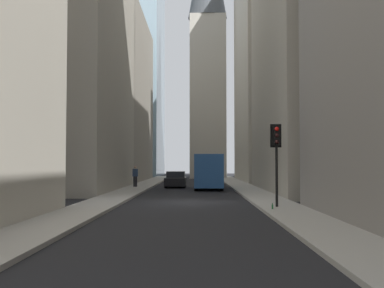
{
  "coord_description": "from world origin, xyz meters",
  "views": [
    {
      "loc": [
        -25.6,
        -0.53,
        2.18
      ],
      "look_at": [
        18.76,
        -0.0,
        3.98
      ],
      "focal_mm": 43.08,
      "sensor_mm": 36.0,
      "label": 1
    }
  ],
  "objects_px": {
    "discarded_bottle": "(272,207)",
    "sedan_black": "(176,180)",
    "traffic_light_foreground": "(276,146)",
    "delivery_truck": "(208,171)",
    "pedestrian": "(135,175)"
  },
  "relations": [
    {
      "from": "sedan_black",
      "to": "traffic_light_foreground",
      "type": "distance_m",
      "value": 20.23
    },
    {
      "from": "discarded_bottle",
      "to": "sedan_black",
      "type": "bearing_deg",
      "value": 14.34
    },
    {
      "from": "discarded_bottle",
      "to": "delivery_truck",
      "type": "bearing_deg",
      "value": 7.89
    },
    {
      "from": "pedestrian",
      "to": "discarded_bottle",
      "type": "bearing_deg",
      "value": -155.49
    },
    {
      "from": "traffic_light_foreground",
      "to": "pedestrian",
      "type": "xyz_separation_m",
      "value": [
        17.73,
        9.0,
        -1.87
      ]
    },
    {
      "from": "traffic_light_foreground",
      "to": "discarded_bottle",
      "type": "xyz_separation_m",
      "value": [
        -1.16,
        0.39,
        -2.73
      ]
    },
    {
      "from": "traffic_light_foreground",
      "to": "discarded_bottle",
      "type": "distance_m",
      "value": 2.99
    },
    {
      "from": "delivery_truck",
      "to": "pedestrian",
      "type": "xyz_separation_m",
      "value": [
        1.35,
        6.18,
        -0.36
      ]
    },
    {
      "from": "delivery_truck",
      "to": "sedan_black",
      "type": "bearing_deg",
      "value": 43.85
    },
    {
      "from": "sedan_black",
      "to": "traffic_light_foreground",
      "type": "xyz_separation_m",
      "value": [
        -19.3,
        -5.62,
        2.31
      ]
    },
    {
      "from": "traffic_light_foreground",
      "to": "sedan_black",
      "type": "bearing_deg",
      "value": 16.24
    },
    {
      "from": "traffic_light_foreground",
      "to": "discarded_bottle",
      "type": "height_order",
      "value": "traffic_light_foreground"
    },
    {
      "from": "sedan_black",
      "to": "discarded_bottle",
      "type": "distance_m",
      "value": 21.12
    },
    {
      "from": "delivery_truck",
      "to": "pedestrian",
      "type": "distance_m",
      "value": 6.34
    },
    {
      "from": "pedestrian",
      "to": "discarded_bottle",
      "type": "height_order",
      "value": "pedestrian"
    }
  ]
}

